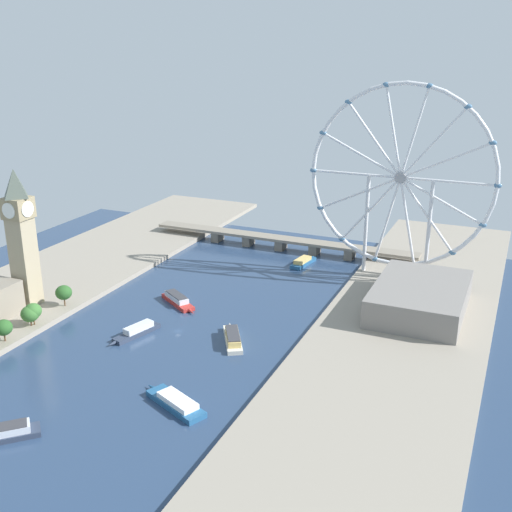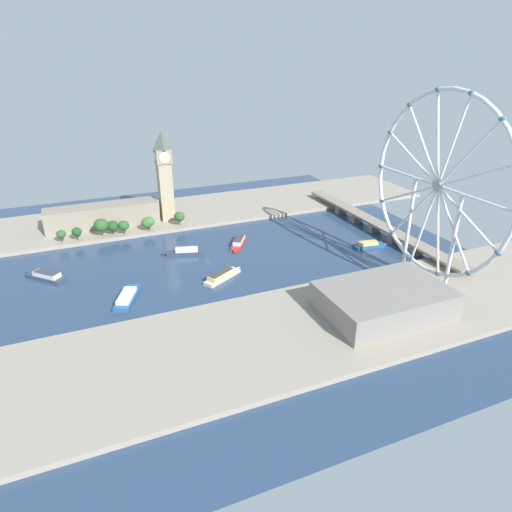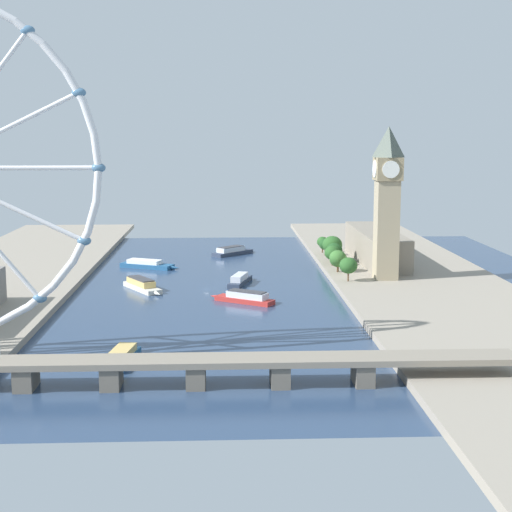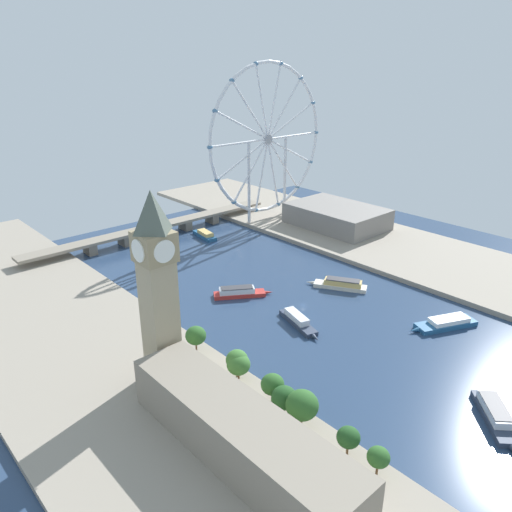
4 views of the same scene
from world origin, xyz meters
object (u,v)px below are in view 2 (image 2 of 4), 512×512
object	(u,v)px
parliament_block	(103,215)
river_bridge	(376,224)
tour_boat_1	(222,275)
tour_boat_4	(369,245)
clock_tower	(164,175)
riverside_hall	(384,300)
tour_boat_0	(185,252)
ferris_wheel	(438,187)
tour_boat_5	(239,242)
tour_boat_2	(46,276)
tour_boat_3	(127,297)

from	to	relation	value
parliament_block	river_bridge	distance (m)	239.05
tour_boat_1	tour_boat_4	distance (m)	126.95
clock_tower	riverside_hall	size ratio (longest dim) A/B	1.09
tour_boat_0	river_bridge	bearing A→B (deg)	-170.25
parliament_block	ferris_wheel	world-z (taller)	ferris_wheel
tour_boat_0	tour_boat_1	bearing A→B (deg)	120.61
river_bridge	ferris_wheel	bearing A→B (deg)	-17.05
river_bridge	tour_boat_5	xyz separation A→B (m)	(-18.89, -120.15, -4.28)
ferris_wheel	tour_boat_0	distance (m)	186.39
riverside_hall	tour_boat_5	bearing A→B (deg)	-163.51
river_bridge	tour_boat_2	bearing A→B (deg)	-93.20
clock_tower	river_bridge	xyz separation A→B (m)	(94.15, 160.90, -37.82)
clock_tower	ferris_wheel	bearing A→B (deg)	35.91
riverside_hall	tour_boat_3	xyz separation A→B (m)	(-79.23, -136.52, -8.90)
tour_boat_4	tour_boat_1	bearing A→B (deg)	-168.66
ferris_wheel	tour_boat_3	size ratio (longest dim) A/B	3.36
riverside_hall	parliament_block	bearing A→B (deg)	-147.70
tour_boat_0	tour_boat_3	distance (m)	74.64
riverside_hall	tour_boat_2	xyz separation A→B (m)	(-130.37, -184.33, -8.62)
tour_boat_4	ferris_wheel	bearing A→B (deg)	-83.38
tour_boat_5	tour_boat_0	bearing A→B (deg)	-55.62
clock_tower	river_bridge	size ratio (longest dim) A/B	0.39
tour_boat_1	river_bridge	bearing A→B (deg)	-18.48
tour_boat_4	parliament_block	bearing A→B (deg)	155.12
clock_tower	tour_boat_4	distance (m)	186.55
parliament_block	tour_boat_0	world-z (taller)	parliament_block
tour_boat_4	tour_boat_5	world-z (taller)	tour_boat_5
tour_boat_1	riverside_hall	bearing A→B (deg)	-79.72
tour_boat_3	tour_boat_2	bearing A→B (deg)	67.09
ferris_wheel	tour_boat_4	distance (m)	90.54
riverside_hall	tour_boat_4	world-z (taller)	riverside_hall
clock_tower	tour_boat_0	xyz separation A→B (m)	(76.47, -4.46, -42.28)
tour_boat_3	river_bridge	bearing A→B (deg)	-56.46
clock_tower	ferris_wheel	xyz separation A→B (m)	(184.08, 133.32, 22.37)
clock_tower	tour_boat_1	bearing A→B (deg)	3.97
tour_boat_0	tour_boat_4	size ratio (longest dim) A/B	1.10
clock_tower	tour_boat_1	xyz separation A→B (m)	(126.78, 8.79, -42.02)
tour_boat_1	tour_boat_4	xyz separation A→B (m)	(-5.89, 126.81, -0.42)
tour_boat_1	tour_boat_4	world-z (taller)	tour_boat_1
parliament_block	tour_boat_0	distance (m)	97.97
tour_boat_4	tour_boat_2	bearing A→B (deg)	178.84
riverside_hall	tour_boat_4	bearing A→B (deg)	148.22
tour_boat_0	parliament_block	bearing A→B (deg)	-42.23
riverside_hall	tour_boat_3	bearing A→B (deg)	-120.13
parliament_block	ferris_wheel	xyz separation A→B (m)	(190.32, 189.30, 54.56)
parliament_block	tour_boat_3	xyz separation A→B (m)	(136.75, 0.02, -10.26)
tour_boat_0	tour_boat_4	bearing A→B (deg)	178.26
riverside_hall	river_bridge	bearing A→B (deg)	145.20
tour_boat_2	tour_boat_4	xyz separation A→B (m)	(41.53, 239.36, -0.26)
riverside_hall	tour_boat_4	size ratio (longest dim) A/B	2.41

